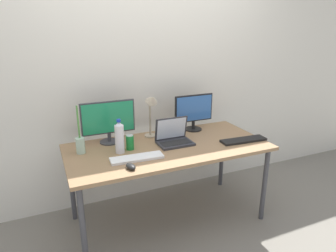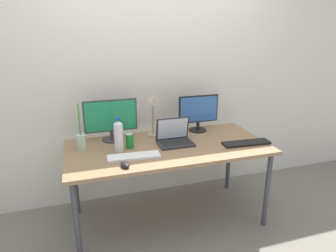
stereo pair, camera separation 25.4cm
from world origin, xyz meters
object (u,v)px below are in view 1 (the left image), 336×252
object	(u,v)px
monitor_center	(194,111)
bamboo_vase	(80,144)
mouse_by_keyboard	(131,166)
keyboard_main	(243,140)
monitor_left	(108,120)
keyboard_aux	(137,158)
work_desk	(168,152)
desk_lamp	(152,108)
soda_can_near_keyboard	(130,142)
water_bottle	(119,137)
laptop_silver	(174,137)

from	to	relation	value
monitor_center	bamboo_vase	bearing A→B (deg)	-172.32
mouse_by_keyboard	bamboo_vase	world-z (taller)	bamboo_vase
mouse_by_keyboard	bamboo_vase	distance (m)	0.53
keyboard_main	monitor_left	bearing A→B (deg)	161.47
keyboard_aux	mouse_by_keyboard	size ratio (longest dim) A/B	4.16
work_desk	desk_lamp	world-z (taller)	desk_lamp
keyboard_main	mouse_by_keyboard	world-z (taller)	mouse_by_keyboard
work_desk	keyboard_main	xyz separation A→B (m)	(0.67, -0.17, 0.07)
mouse_by_keyboard	soda_can_near_keyboard	distance (m)	0.37
keyboard_aux	bamboo_vase	xyz separation A→B (m)	(-0.38, 0.30, 0.07)
soda_can_near_keyboard	bamboo_vase	size ratio (longest dim) A/B	0.32
keyboard_main	work_desk	bearing A→B (deg)	169.10
work_desk	mouse_by_keyboard	distance (m)	0.53
keyboard_aux	water_bottle	bearing A→B (deg)	118.90
monitor_left	desk_lamp	world-z (taller)	desk_lamp
monitor_left	monitor_center	bearing A→B (deg)	0.61
work_desk	desk_lamp	distance (m)	0.42
monitor_center	mouse_by_keyboard	size ratio (longest dim) A/B	4.03
bamboo_vase	keyboard_main	bearing A→B (deg)	-12.64
laptop_silver	keyboard_main	bearing A→B (deg)	-19.25
monitor_left	keyboard_main	bearing A→B (deg)	-22.08
laptop_silver	desk_lamp	bearing A→B (deg)	122.25
soda_can_near_keyboard	desk_lamp	bearing A→B (deg)	34.88
bamboo_vase	desk_lamp	xyz separation A→B (m)	(0.66, 0.10, 0.21)
laptop_silver	keyboard_aux	size ratio (longest dim) A/B	0.73
laptop_silver	bamboo_vase	distance (m)	0.79
work_desk	keyboard_aux	distance (m)	0.37
water_bottle	keyboard_aux	bearing A→B (deg)	-64.24
mouse_by_keyboard	keyboard_main	bearing A→B (deg)	-6.66
soda_can_near_keyboard	monitor_left	bearing A→B (deg)	118.31
monitor_left	soda_can_near_keyboard	world-z (taller)	monitor_left
monitor_left	keyboard_aux	world-z (taller)	monitor_left
work_desk	water_bottle	distance (m)	0.46
monitor_center	bamboo_vase	distance (m)	1.13
mouse_by_keyboard	water_bottle	world-z (taller)	water_bottle
monitor_left	mouse_by_keyboard	size ratio (longest dim) A/B	4.72
keyboard_aux	bamboo_vase	size ratio (longest dim) A/B	1.04
desk_lamp	work_desk	bearing A→B (deg)	-76.45
work_desk	keyboard_aux	world-z (taller)	keyboard_aux
work_desk	water_bottle	bearing A→B (deg)	177.20
keyboard_main	water_bottle	size ratio (longest dim) A/B	1.49
mouse_by_keyboard	soda_can_near_keyboard	world-z (taller)	soda_can_near_keyboard
keyboard_aux	soda_can_near_keyboard	world-z (taller)	soda_can_near_keyboard
monitor_left	keyboard_main	xyz separation A→B (m)	(1.11, -0.45, -0.20)
keyboard_aux	soda_can_near_keyboard	distance (m)	0.22
laptop_silver	desk_lamp	size ratio (longest dim) A/B	0.71
monitor_center	keyboard_aux	size ratio (longest dim) A/B	0.97
work_desk	desk_lamp	bearing A→B (deg)	103.55
desk_lamp	monitor_center	bearing A→B (deg)	6.10
keyboard_aux	keyboard_main	bearing A→B (deg)	2.31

